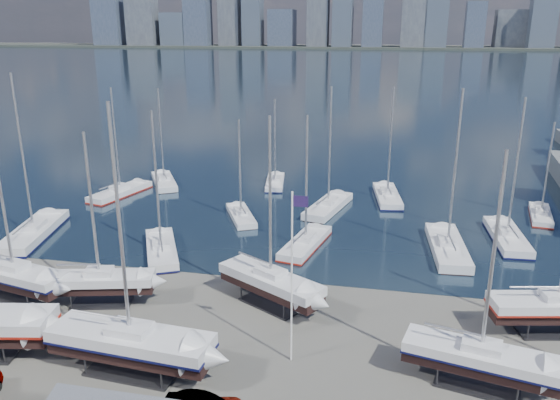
# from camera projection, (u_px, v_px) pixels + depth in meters

# --- Properties ---
(ground) EXTENTS (1400.00, 1400.00, 0.00)m
(ground) POSITION_uv_depth(u_px,v_px,m) (243.00, 341.00, 38.52)
(ground) COLOR #605E59
(ground) RESTS_ON ground
(water) EXTENTS (1400.00, 600.00, 0.40)m
(water) POSITION_uv_depth(u_px,v_px,m) (379.00, 65.00, 328.07)
(water) COLOR #1B3140
(water) RESTS_ON ground
(far_shore) EXTENTS (1400.00, 80.00, 2.20)m
(far_shore) POSITION_uv_depth(u_px,v_px,m) (387.00, 48.00, 570.51)
(far_shore) COLOR #2D332D
(far_shore) RESTS_ON ground
(skyline) EXTENTS (639.14, 43.80, 107.69)m
(skyline) POSITION_uv_depth(u_px,v_px,m) (381.00, 9.00, 554.70)
(skyline) COLOR #475166
(skyline) RESTS_ON far_shore
(sailboat_cradle_0) EXTENTS (9.90, 4.64, 15.48)m
(sailboat_cradle_0) POSITION_uv_depth(u_px,v_px,m) (14.00, 276.00, 44.01)
(sailboat_cradle_0) COLOR #2D2D33
(sailboat_cradle_0) RESTS_ON ground
(sailboat_cradle_2) EXTENTS (8.76, 4.34, 13.95)m
(sailboat_cradle_2) POSITION_uv_depth(u_px,v_px,m) (100.00, 281.00, 43.20)
(sailboat_cradle_2) COLOR #2D2D33
(sailboat_cradle_2) RESTS_ON ground
(sailboat_cradle_3) EXTENTS (10.99, 3.88, 17.32)m
(sailboat_cradle_3) POSITION_uv_depth(u_px,v_px,m) (131.00, 343.00, 34.49)
(sailboat_cradle_3) COLOR #2D2D33
(sailboat_cradle_3) RESTS_ON ground
(sailboat_cradle_4) EXTENTS (9.28, 6.91, 15.15)m
(sailboat_cradle_4) POSITION_uv_depth(u_px,v_px,m) (271.00, 282.00, 42.96)
(sailboat_cradle_4) COLOR #2D2D33
(sailboat_cradle_4) RESTS_ON ground
(sailboat_cradle_5) EXTENTS (9.53, 4.60, 14.93)m
(sailboat_cradle_5) POSITION_uv_depth(u_px,v_px,m) (480.00, 358.00, 33.09)
(sailboat_cradle_5) COLOR #2D2D33
(sailboat_cradle_5) RESTS_ON ground
(sailboat_cradle_6) EXTENTS (9.95, 4.58, 15.56)m
(sailboat_cradle_6) POSITION_uv_depth(u_px,v_px,m) (557.00, 307.00, 39.10)
(sailboat_cradle_6) COLOR #2D2D33
(sailboat_cradle_6) RESTS_ON ground
(sailboat_moored_0) EXTENTS (5.82, 12.36, 17.82)m
(sailboat_moored_0) POSITION_uv_depth(u_px,v_px,m) (34.00, 234.00, 57.66)
(sailboat_moored_0) COLOR black
(sailboat_moored_0) RESTS_ON water
(sailboat_moored_1) EXTENTS (5.15, 10.22, 14.72)m
(sailboat_moored_1) POSITION_uv_depth(u_px,v_px,m) (120.00, 193.00, 71.92)
(sailboat_moored_1) COLOR black
(sailboat_moored_1) RESTS_ON water
(sailboat_moored_2) EXTENTS (6.89, 9.37, 14.05)m
(sailboat_moored_2) POSITION_uv_depth(u_px,v_px,m) (164.00, 182.00, 76.81)
(sailboat_moored_2) COLOR black
(sailboat_moored_2) RESTS_ON water
(sailboat_moored_3) EXTENTS (6.80, 10.03, 14.68)m
(sailboat_moored_3) POSITION_uv_depth(u_px,v_px,m) (161.00, 251.00, 53.33)
(sailboat_moored_3) COLOR black
(sailboat_moored_3) RESTS_ON water
(sailboat_moored_4) EXTENTS (5.53, 8.18, 12.10)m
(sailboat_moored_4) POSITION_uv_depth(u_px,v_px,m) (241.00, 216.00, 63.08)
(sailboat_moored_4) COLOR black
(sailboat_moored_4) RESTS_ON water
(sailboat_moored_5) EXTENTS (3.67, 8.67, 12.57)m
(sailboat_moored_5) POSITION_uv_depth(u_px,v_px,m) (275.00, 183.00, 76.60)
(sailboat_moored_5) COLOR black
(sailboat_moored_5) RESTS_ON water
(sailboat_moored_6) EXTENTS (4.39, 9.68, 13.98)m
(sailboat_moored_6) POSITION_uv_depth(u_px,v_px,m) (305.00, 244.00, 54.96)
(sailboat_moored_6) COLOR black
(sailboat_moored_6) RESTS_ON water
(sailboat_moored_7) EXTENTS (5.21, 10.67, 15.53)m
(sailboat_moored_7) POSITION_uv_depth(u_px,v_px,m) (328.00, 208.00, 66.14)
(sailboat_moored_7) COLOR black
(sailboat_moored_7) RESTS_ON water
(sailboat_moored_8) EXTENTS (4.13, 10.30, 14.97)m
(sailboat_moored_8) POSITION_uv_depth(u_px,v_px,m) (387.00, 197.00, 70.18)
(sailboat_moored_8) COLOR black
(sailboat_moored_8) RESTS_ON water
(sailboat_moored_9) EXTENTS (3.78, 11.23, 16.69)m
(sailboat_moored_9) POSITION_uv_depth(u_px,v_px,m) (447.00, 249.00, 53.76)
(sailboat_moored_9) COLOR black
(sailboat_moored_9) RESTS_ON water
(sailboat_moored_10) EXTENTS (3.41, 10.49, 15.49)m
(sailboat_moored_10) POSITION_uv_depth(u_px,v_px,m) (507.00, 238.00, 56.52)
(sailboat_moored_10) COLOR black
(sailboat_moored_10) RESTS_ON water
(sailboat_moored_11) EXTENTS (3.40, 8.10, 11.74)m
(sailboat_moored_11) POSITION_uv_depth(u_px,v_px,m) (541.00, 215.00, 63.36)
(sailboat_moored_11) COLOR black
(sailboat_moored_11) RESTS_ON water
(flagpole) EXTENTS (1.04, 0.12, 11.74)m
(flagpole) POSITION_uv_depth(u_px,v_px,m) (293.00, 268.00, 34.32)
(flagpole) COLOR white
(flagpole) RESTS_ON ground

